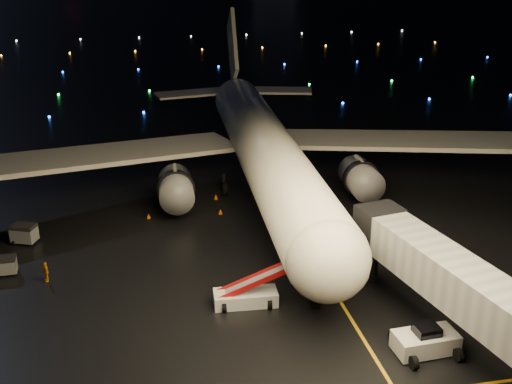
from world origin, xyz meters
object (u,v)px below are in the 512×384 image
belt_loader (245,284)px  baggage_cart_0 (24,234)px  airliner (260,111)px  baggage_cart_1 (5,266)px  crew_c (46,272)px  pushback_tug (426,339)px

belt_loader → baggage_cart_0: bearing=144.4°
airliner → baggage_cart_1: airliner is taller
crew_c → airliner: bearing=107.7°
belt_loader → crew_c: 16.35m
pushback_tug → baggage_cart_0: pushback_tug is taller
airliner → crew_c: bearing=-137.2°
pushback_tug → crew_c: pushback_tug is taller
airliner → pushback_tug: size_ratio=14.46×
airliner → pushback_tug: airliner is taller
crew_c → baggage_cart_0: (-2.65, 7.68, 0.05)m
belt_loader → crew_c: (-14.96, 6.52, -0.85)m
airliner → baggage_cart_0: bearing=-154.2°
pushback_tug → baggage_cart_1: pushback_tug is taller
baggage_cart_1 → airliner: bearing=30.2°
belt_loader → baggage_cart_1: belt_loader is taller
airliner → pushback_tug: 33.86m
belt_loader → baggage_cart_1: size_ratio=3.90×
pushback_tug → belt_loader: belt_loader is taller
belt_loader → crew_c: size_ratio=4.14×
crew_c → baggage_cart_0: size_ratio=0.81×
baggage_cart_0 → pushback_tug: bearing=-17.0°
belt_loader → baggage_cart_0: (-17.61, 14.20, -0.80)m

